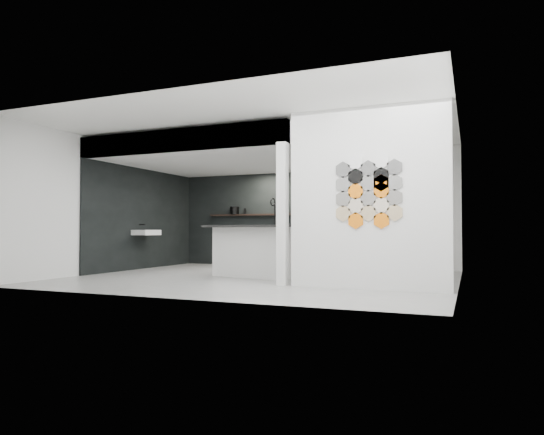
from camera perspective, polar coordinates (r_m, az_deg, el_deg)
The scene contains 17 objects.
floor at distance 9.23m, azimuth -1.29°, elevation -7.14°, with size 7.00×6.00×0.01m, color gray.
partition_panel at distance 7.58m, azimuth 11.20°, elevation 2.29°, with size 2.45×0.15×2.80m, color silver.
bay_clad_back at distance 12.43m, azimuth -1.29°, elevation -0.25°, with size 4.40×0.04×2.35m, color black.
bay_clad_left at distance 11.83m, azimuth -14.87°, elevation -0.14°, with size 0.04×4.00×2.35m, color black.
bulkhead at distance 10.78m, azimuth -5.52°, elevation 7.29°, with size 4.40×4.00×0.40m, color silver.
corner_column at distance 7.96m, azimuth 1.23°, elevation 0.46°, with size 0.16×0.16×2.35m, color silver.
fascia_beam at distance 9.15m, azimuth -11.22°, elevation 8.90°, with size 4.40×0.16×0.40m, color silver.
wall_basin at distance 11.53m, azimuth -14.57°, elevation -1.72°, with size 0.40×0.60×0.12m, color silver.
display_shelf at distance 12.30m, azimuth -1.06°, elevation 0.34°, with size 3.00×0.15×0.04m, color black.
kitchen_island at distance 9.38m, azimuth -2.05°, elevation -3.87°, with size 2.04×1.28×1.53m.
stockpot at distance 12.65m, azimuth -4.43°, elevation 0.83°, with size 0.24×0.24×0.20m, color black.
kettle at distance 11.97m, azimuth 2.97°, elevation 0.91°, with size 0.21×0.21×0.18m, color black.
glass_bowl at distance 11.83m, azimuth 4.95°, elevation 0.80°, with size 0.16×0.16×0.11m, color gray.
glass_vase at distance 11.83m, azimuth 4.95°, elevation 0.87°, with size 0.10×0.10×0.14m, color gray.
bottle_dark at distance 12.52m, azimuth -3.22°, elevation 0.74°, with size 0.05×0.05×0.15m, color black.
utensil_cup at distance 12.52m, azimuth -3.21°, elevation 0.61°, with size 0.07×0.07×0.09m, color black.
hex_tile_cluster at distance 7.49m, azimuth 11.32°, elevation 3.14°, with size 1.04×0.02×1.16m.
Camera 1 is at (3.69, -8.42, 0.90)m, focal length 32.00 mm.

